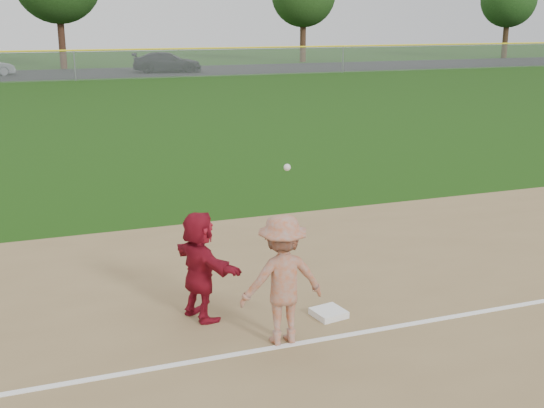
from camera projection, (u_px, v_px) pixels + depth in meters
name	position (u px, v px, depth m)	size (l,w,h in m)	color
ground	(308.00, 316.00, 9.90)	(160.00, 160.00, 0.00)	#183D0B
foul_line	(331.00, 338.00, 9.17)	(60.00, 0.10, 0.01)	white
parking_asphalt	(69.00, 74.00, 51.51)	(120.00, 10.00, 0.01)	black
first_base	(329.00, 313.00, 9.83)	(0.43, 0.43, 0.10)	white
base_runner	(200.00, 266.00, 9.59)	(1.47, 0.47, 1.59)	maroon
car_right	(167.00, 62.00, 52.63)	(2.15, 5.29, 1.53)	black
first_base_play	(282.00, 280.00, 8.86)	(1.14, 0.87, 2.30)	gray
outfield_fence	(74.00, 51.00, 45.56)	(110.00, 0.12, 110.00)	#999EA0
tree_4	(509.00, 0.00, 69.31)	(5.60, 5.60, 8.67)	#322212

